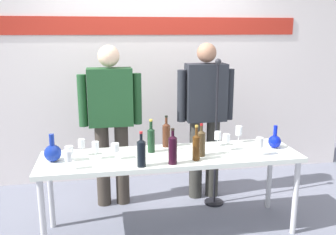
# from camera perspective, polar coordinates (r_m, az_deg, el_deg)

# --- Properties ---
(ground_plane) EXTENTS (10.00, 10.00, 0.00)m
(ground_plane) POSITION_cam_1_polar(r_m,az_deg,el_deg) (3.54, 0.47, -17.01)
(ground_plane) COLOR slate
(back_wall) EXTENTS (5.14, 0.11, 3.00)m
(back_wall) POSITION_cam_1_polar(r_m,az_deg,el_deg) (4.43, -2.99, 9.59)
(back_wall) COLOR white
(back_wall) RESTS_ON ground
(display_table) EXTENTS (2.27, 0.61, 0.73)m
(display_table) POSITION_cam_1_polar(r_m,az_deg,el_deg) (3.25, 0.49, -6.78)
(display_table) COLOR white
(display_table) RESTS_ON ground
(decanter_blue_left) EXTENTS (0.14, 0.14, 0.23)m
(decanter_blue_left) POSITION_cam_1_polar(r_m,az_deg,el_deg) (3.20, -17.46, -5.18)
(decanter_blue_left) COLOR navy
(decanter_blue_left) RESTS_ON display_table
(decanter_blue_right) EXTENTS (0.12, 0.12, 0.21)m
(decanter_blue_right) POSITION_cam_1_polar(r_m,az_deg,el_deg) (3.54, 16.22, -3.49)
(decanter_blue_right) COLOR #0B1BB6
(decanter_blue_right) RESTS_ON display_table
(presenter_left) EXTENTS (0.63, 0.22, 1.65)m
(presenter_left) POSITION_cam_1_polar(r_m,az_deg,el_deg) (3.74, -8.87, 0.27)
(presenter_left) COLOR #39322A
(presenter_left) RESTS_ON ground
(presenter_right) EXTENTS (0.61, 0.22, 1.67)m
(presenter_right) POSITION_cam_1_polar(r_m,az_deg,el_deg) (3.89, 5.80, 0.90)
(presenter_right) COLOR #32312D
(presenter_right) RESTS_ON ground
(wine_bottle_0) EXTENTS (0.07, 0.07, 0.29)m
(wine_bottle_0) POSITION_cam_1_polar(r_m,az_deg,el_deg) (3.18, 5.17, -3.83)
(wine_bottle_0) COLOR #43331D
(wine_bottle_0) RESTS_ON display_table
(wine_bottle_1) EXTENTS (0.06, 0.06, 0.30)m
(wine_bottle_1) POSITION_cam_1_polar(r_m,az_deg,el_deg) (3.08, 4.41, -4.41)
(wine_bottle_1) COLOR #48280C
(wine_bottle_1) RESTS_ON display_table
(wine_bottle_2) EXTENTS (0.07, 0.07, 0.30)m
(wine_bottle_2) POSITION_cam_1_polar(r_m,az_deg,el_deg) (2.98, 0.73, -4.84)
(wine_bottle_2) COLOR black
(wine_bottle_2) RESTS_ON display_table
(wine_bottle_3) EXTENTS (0.07, 0.07, 0.29)m
(wine_bottle_3) POSITION_cam_1_polar(r_m,az_deg,el_deg) (2.93, -4.16, -5.33)
(wine_bottle_3) COLOR black
(wine_bottle_3) RESTS_ON display_table
(wine_bottle_4) EXTENTS (0.07, 0.07, 0.30)m
(wine_bottle_4) POSITION_cam_1_polar(r_m,az_deg,el_deg) (3.27, -2.64, -3.28)
(wine_bottle_4) COLOR #15331D
(wine_bottle_4) RESTS_ON display_table
(wine_bottle_5) EXTENTS (0.07, 0.07, 0.30)m
(wine_bottle_5) POSITION_cam_1_polar(r_m,az_deg,el_deg) (3.42, -0.26, -2.55)
(wine_bottle_5) COLOR #472315
(wine_bottle_5) RESTS_ON display_table
(wine_glass_left_0) EXTENTS (0.07, 0.07, 0.13)m
(wine_glass_left_0) POSITION_cam_1_polar(r_m,az_deg,el_deg) (3.16, -15.08, -4.97)
(wine_glass_left_0) COLOR white
(wine_glass_left_0) RESTS_ON display_table
(wine_glass_left_1) EXTENTS (0.06, 0.06, 0.15)m
(wine_glass_left_1) POSITION_cam_1_polar(r_m,az_deg,el_deg) (3.27, -13.26, -4.03)
(wine_glass_left_1) COLOR white
(wine_glass_left_1) RESTS_ON display_table
(wine_glass_left_2) EXTENTS (0.07, 0.07, 0.14)m
(wine_glass_left_2) POSITION_cam_1_polar(r_m,az_deg,el_deg) (3.12, -8.20, -4.66)
(wine_glass_left_2) COLOR white
(wine_glass_left_2) RESTS_ON display_table
(wine_glass_left_3) EXTENTS (0.06, 0.06, 0.15)m
(wine_glass_left_3) POSITION_cam_1_polar(r_m,az_deg,el_deg) (2.96, -15.22, -5.88)
(wine_glass_left_3) COLOR white
(wine_glass_left_3) RESTS_ON display_table
(wine_glass_left_4) EXTENTS (0.06, 0.06, 0.15)m
(wine_glass_left_4) POSITION_cam_1_polar(r_m,az_deg,el_deg) (3.16, -11.18, -4.53)
(wine_glass_left_4) COLOR white
(wine_glass_left_4) RESTS_ON display_table
(wine_glass_right_0) EXTENTS (0.06, 0.06, 0.16)m
(wine_glass_right_0) POSITION_cam_1_polar(r_m,az_deg,el_deg) (3.62, 10.93, -2.06)
(wine_glass_right_0) COLOR white
(wine_glass_right_0) RESTS_ON display_table
(wine_glass_right_1) EXTENTS (0.06, 0.06, 0.16)m
(wine_glass_right_1) POSITION_cam_1_polar(r_m,az_deg,el_deg) (3.27, 14.02, -3.82)
(wine_glass_right_1) COLOR white
(wine_glass_right_1) RESTS_ON display_table
(wine_glass_right_2) EXTENTS (0.06, 0.06, 0.14)m
(wine_glass_right_2) POSITION_cam_1_polar(r_m,az_deg,el_deg) (3.48, 7.72, -2.83)
(wine_glass_right_2) COLOR white
(wine_glass_right_2) RESTS_ON display_table
(wine_glass_right_3) EXTENTS (0.07, 0.07, 0.15)m
(wine_glass_right_3) POSITION_cam_1_polar(r_m,az_deg,el_deg) (3.35, 9.02, -3.24)
(wine_glass_right_3) COLOR white
(wine_glass_right_3) RESTS_ON display_table
(microphone_stand) EXTENTS (0.20, 0.20, 1.53)m
(microphone_stand) POSITION_cam_1_polar(r_m,az_deg,el_deg) (3.85, 7.33, -6.20)
(microphone_stand) COLOR black
(microphone_stand) RESTS_ON ground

